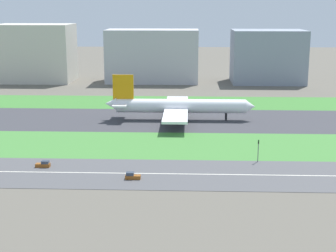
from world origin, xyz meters
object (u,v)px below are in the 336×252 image
airliner (177,106)px  car_4 (44,164)px  traffic_light (258,149)px  fuel_tank_west (135,62)px  hangar_building (152,56)px  office_tower (268,56)px  car_5 (132,176)px  terminal_building (35,53)px

airliner → car_4: (-39.76, -68.00, -5.31)m
traffic_light → fuel_tank_west: size_ratio=0.36×
hangar_building → fuel_tank_west: 48.54m
office_tower → car_5: bearing=-109.2°
traffic_light → car_4: bearing=-173.2°
airliner → fuel_tank_west: (-34.40, 159.00, 1.56)m
traffic_light → airliner: bearing=114.4°
airliner → fuel_tank_west: airliner is taller
car_5 → fuel_tank_west: (-23.27, 237.00, 6.87)m
airliner → car_5: size_ratio=14.77×
traffic_light → hangar_building: 180.37m
car_4 → hangar_building: (21.14, 182.00, 15.93)m
car_5 → terminal_building: terminal_building is taller
airliner → terminal_building: size_ratio=1.34×
airliner → traffic_light: airliner is taller
car_4 → hangar_building: hangar_building is taller
office_tower → airliner: bearing=-116.0°
car_4 → car_5: (28.63, -10.00, 0.00)m
airliner → fuel_tank_west: 162.69m
car_4 → car_5: size_ratio=1.00×
hangar_building → traffic_light: bearing=-75.2°
airliner → fuel_tank_west: bearing=102.2°
car_5 → traffic_light: (38.33, 17.99, 3.37)m
fuel_tank_west → car_5: bearing=-84.4°
fuel_tank_west → terminal_building: bearing=-143.5°
office_tower → fuel_tank_west: (-89.94, 45.00, -8.97)m
car_4 → traffic_light: bearing=6.8°
car_4 → hangar_building: size_ratio=0.07×
car_4 → terminal_building: 191.07m
car_5 → airliner: bearing=-98.1°
office_tower → fuel_tank_west: bearing=153.4°
hangar_building → office_tower: 74.16m
office_tower → traffic_light: bearing=-99.3°
hangar_building → car_5: bearing=-87.8°
car_5 → terminal_building: size_ratio=0.09×
airliner → car_5: bearing=-98.1°
airliner → office_tower: office_tower is taller
car_5 → office_tower: bearing=-109.2°
car_4 → terminal_building: terminal_building is taller
airliner → traffic_light: (27.19, -60.01, -1.94)m
hangar_building → terminal_building: bearing=180.0°
car_4 → fuel_tank_west: bearing=88.6°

